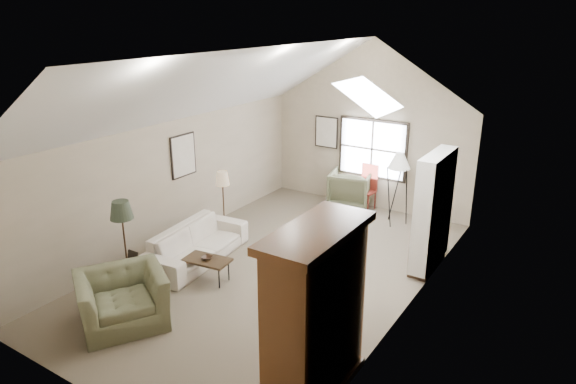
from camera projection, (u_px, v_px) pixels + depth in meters
The scene contains 18 objects.
room_shell at pixel (275, 96), 8.46m from camera, with size 5.01×8.01×4.00m.
window at pixel (372, 149), 12.14m from camera, with size 1.72×0.08×1.42m, color black.
skylight at pixel (370, 94), 8.51m from camera, with size 0.80×1.20×0.52m, color white, non-canonical shape.
wall_art at pixel (254, 144), 11.45m from camera, with size 1.97×3.71×0.88m.
armoire at pixel (315, 313), 6.14m from camera, with size 0.60×1.50×2.20m, color brown.
tv_alcove at pixel (433, 210), 9.23m from camera, with size 0.32×1.30×2.10m, color white.
media_console at pixel (428, 252), 9.52m from camera, with size 0.34×1.18×0.60m, color #382316.
tv_panel at pixel (431, 221), 9.31m from camera, with size 0.05×0.90×0.55m, color black.
sofa at pixel (196, 244), 9.77m from camera, with size 2.32×0.91×0.68m, color beige.
armchair_near at pixel (122, 299), 7.75m from camera, with size 1.27×1.11×0.82m, color #6C704E.
armchair_far at pixel (351, 189), 12.47m from camera, with size 0.96×0.99×0.90m, color #686C4C.
coffee_table at pixel (208, 270), 9.07m from camera, with size 0.81×0.45×0.42m, color #332415.
bowl at pixel (207, 258), 8.99m from camera, with size 0.20×0.20×0.05m, color #342415.
side_table at pixel (135, 283), 8.46m from camera, with size 0.58×0.58×0.58m, color #3C2B18.
side_chair at pixel (365, 188), 12.24m from camera, with size 0.42×0.42×1.09m, color maroon.
tripod_lamp at pixel (397, 189), 11.29m from camera, with size 0.48×0.48×1.67m, color silver, non-canonical shape.
dark_lamp at pixel (125, 244), 8.65m from camera, with size 0.39×0.39×1.61m, color #252C1F, non-canonical shape.
tan_lamp at pixel (224, 203), 10.75m from camera, with size 0.29×0.29×1.45m, color tan, non-canonical shape.
Camera 1 is at (4.77, -7.06, 4.51)m, focal length 32.00 mm.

